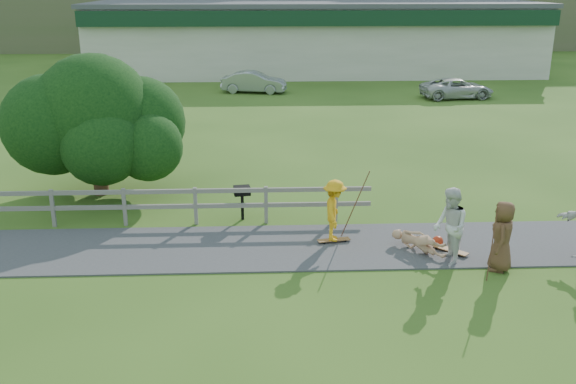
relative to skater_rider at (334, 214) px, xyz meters
name	(u,v)px	position (x,y,z in m)	size (l,w,h in m)	color
ground	(268,273)	(-1.78, -1.74, -0.82)	(260.00, 260.00, 0.00)	#305317
path	(267,247)	(-1.78, -0.24, -0.80)	(34.00, 3.00, 0.04)	#39393C
fence	(102,202)	(-6.39, 1.56, -0.10)	(15.05, 0.10, 1.10)	#635F57
strip_mall	(314,37)	(2.22, 33.20, 1.75)	(32.50, 10.75, 5.10)	#BCB7A5
skater_rider	(334,214)	(0.00, 0.00, 0.00)	(1.07, 0.61, 1.65)	#EDA216
skater_fallen	(418,242)	(2.09, -0.70, -0.54)	(1.58, 0.38, 0.58)	tan
spectator_a	(450,226)	(2.67, -1.36, 0.14)	(0.94, 0.73, 1.93)	silver
spectator_c	(502,236)	(3.81, -1.80, 0.04)	(0.85, 0.55, 1.73)	brown
car_silver	(254,82)	(-2.26, 23.87, -0.18)	(1.37, 3.94, 1.30)	#95999C
car_white	(457,88)	(9.64, 21.36, -0.24)	(1.94, 4.21, 1.17)	beige
tree	(96,135)	(-7.13, 4.46, 1.15)	(6.00, 6.00, 3.94)	black
bbq	(242,203)	(-2.46, 1.88, -0.32)	(0.47, 0.36, 1.01)	black
longboard_rider	(334,241)	(0.00, 0.00, -0.78)	(0.87, 0.21, 0.10)	brown
longboard_fallen	(450,251)	(2.89, -0.80, -0.77)	(0.97, 0.24, 0.11)	brown
helmet	(438,241)	(2.69, -0.35, -0.68)	(0.30, 0.30, 0.30)	#AB2B10
pole_rider	(355,202)	(0.60, 0.40, 0.18)	(0.03, 0.03, 2.00)	brown
pole_spec_left	(492,244)	(3.35, -2.38, 0.09)	(0.03, 0.03, 1.84)	brown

